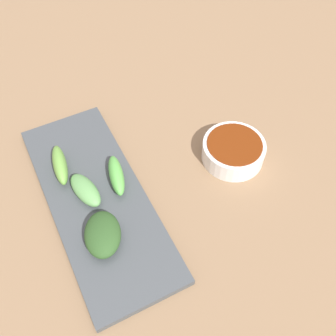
{
  "coord_description": "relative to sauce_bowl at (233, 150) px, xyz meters",
  "views": [
    {
      "loc": [
        0.14,
        0.33,
        0.53
      ],
      "look_at": [
        -0.02,
        0.01,
        0.05
      ],
      "focal_mm": 42.03,
      "sensor_mm": 36.0,
      "label": 1
    }
  ],
  "objects": [
    {
      "name": "broccoli_stalk_2",
      "position": [
        0.24,
        -0.03,
        0.0
      ],
      "size": [
        0.04,
        0.07,
        0.02
      ],
      "primitive_type": "ellipsoid",
      "rotation": [
        0.0,
        0.0,
        0.2
      ],
      "color": "#65A45A",
      "rests_on": "serving_plate"
    },
    {
      "name": "broccoli_stalk_3",
      "position": [
        0.26,
        -0.09,
        0.01
      ],
      "size": [
        0.03,
        0.08,
        0.03
      ],
      "primitive_type": "ellipsoid",
      "rotation": [
        0.0,
        0.0,
        -0.15
      ],
      "color": "#6FAB47",
      "rests_on": "serving_plate"
    },
    {
      "name": "tabletop",
      "position": [
        0.14,
        -0.02,
        -0.03
      ],
      "size": [
        2.1,
        2.1,
        0.02
      ],
      "primitive_type": "cube",
      "color": "#8C6E4E",
      "rests_on": "ground"
    },
    {
      "name": "broccoli_leafy_1",
      "position": [
        0.25,
        0.05,
        0.01
      ],
      "size": [
        0.07,
        0.08,
        0.03
      ],
      "primitive_type": "ellipsoid",
      "rotation": [
        0.0,
        0.0,
        -0.32
      ],
      "color": "#2E5325",
      "rests_on": "serving_plate"
    },
    {
      "name": "serving_plate",
      "position": [
        0.23,
        -0.02,
        -0.01
      ],
      "size": [
        0.14,
        0.36,
        0.01
      ],
      "primitive_type": "cube",
      "color": "#464C50",
      "rests_on": "tabletop"
    },
    {
      "name": "broccoli_stalk_0",
      "position": [
        0.19,
        -0.04,
        0.01
      ],
      "size": [
        0.04,
        0.08,
        0.03
      ],
      "primitive_type": "ellipsoid",
      "rotation": [
        0.0,
        0.0,
        -0.22
      ],
      "color": "#5DB74D",
      "rests_on": "serving_plate"
    },
    {
      "name": "sauce_bowl",
      "position": [
        0.0,
        0.0,
        0.0
      ],
      "size": [
        0.1,
        0.1,
        0.04
      ],
      "color": "white",
      "rests_on": "tabletop"
    }
  ]
}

